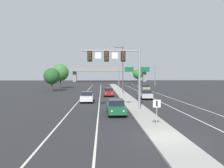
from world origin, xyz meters
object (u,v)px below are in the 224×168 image
car_oncoming_green (116,107)px  car_receding_silver (145,94)px  overhead_signal_mast (119,64)px  car_receding_tan (144,88)px  car_oncoming_red (109,92)px  street_lamp_median (122,67)px  median_sign_post (157,109)px  car_oncoming_white (87,97)px  highway_sign_gantry (137,69)px  tree_far_left_a (52,76)px  tree_far_left_b (60,73)px  tree_far_right_b (138,74)px

car_oncoming_green → car_receding_silver: (6.00, 13.82, 0.00)m
overhead_signal_mast → car_receding_tan: overhead_signal_mast is taller
car_oncoming_red → street_lamp_median: bearing=54.0°
median_sign_post → car_oncoming_red: (-2.98, 25.00, -0.77)m
median_sign_post → car_receding_silver: bearing=80.8°
median_sign_post → car_oncoming_white: size_ratio=0.49×
highway_sign_gantry → tree_far_left_a: size_ratio=2.31×
street_lamp_median → car_oncoming_green: bearing=-96.9°
car_receding_silver → car_receding_tan: same height
overhead_signal_mast → street_lamp_median: street_lamp_median is taller
car_receding_tan → overhead_signal_mast: bearing=-106.9°
car_receding_silver → car_receding_tan: 17.38m
street_lamp_median → car_oncoming_red: (-2.99, -4.11, -4.97)m
highway_sign_gantry → median_sign_post: bearing=-98.0°
overhead_signal_mast → car_oncoming_green: size_ratio=1.60×
street_lamp_median → tree_far_left_b: (-16.57, 17.99, -1.10)m
car_oncoming_green → tree_far_right_b: size_ratio=0.69×
overhead_signal_mast → tree_far_left_b: overhead_signal_mast is taller
highway_sign_gantry → car_receding_silver: bearing=-97.4°
street_lamp_median → tree_far_left_a: 18.38m
overhead_signal_mast → car_receding_silver: (5.51, 11.98, -4.66)m
car_receding_tan → median_sign_post: bearing=-100.0°
street_lamp_median → tree_far_left_a: street_lamp_median is taller
car_oncoming_red → tree_far_left_a: (-13.64, 11.68, 2.93)m
car_oncoming_green → tree_far_left_b: size_ratio=0.63×
overhead_signal_mast → highway_sign_gantry: (10.53, 50.89, 0.68)m
overhead_signal_mast → car_oncoming_green: 5.03m
street_lamp_median → car_receding_tan: size_ratio=2.22×
car_oncoming_red → tree_far_left_b: 26.23m
car_oncoming_white → tree_far_left_a: size_ratio=0.78×
car_receding_tan → car_receding_silver: bearing=-101.0°
car_oncoming_white → tree_far_left_b: bearing=108.0°
tree_far_left_a → tree_far_right_b: bearing=57.1°
overhead_signal_mast → highway_sign_gantry: 51.97m
car_oncoming_green → tree_far_left_b: bearing=108.6°
street_lamp_median → highway_sign_gantry: 30.93m
car_oncoming_white → car_receding_silver: 10.45m
overhead_signal_mast → highway_sign_gantry: bearing=78.3°
car_oncoming_green → car_oncoming_red: (-0.20, 18.81, 0.00)m
car_oncoming_white → tree_far_left_b: size_ratio=0.63×
median_sign_post → tree_far_right_b: tree_far_right_b is taller
street_lamp_median → tree_far_right_b: bearing=76.7°
car_receding_tan → tree_far_left_a: bearing=-179.0°
tree_far_left_b → highway_sign_gantry: bearing=25.5°
car_oncoming_green → tree_far_left_a: 33.61m
overhead_signal_mast → tree_far_left_b: 41.61m
car_oncoming_white → median_sign_post: bearing=-68.1°
car_oncoming_white → overhead_signal_mast: bearing=-62.8°
car_oncoming_white → highway_sign_gantry: highway_sign_gantry is taller
car_oncoming_green → car_oncoming_white: (-3.78, 10.17, 0.00)m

